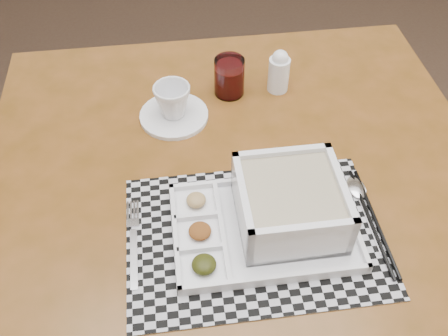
{
  "coord_description": "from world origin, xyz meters",
  "views": [
    {
      "loc": [
        0.07,
        -0.44,
        1.49
      ],
      "look_at": [
        0.17,
        0.17,
        0.82
      ],
      "focal_mm": 40.0,
      "sensor_mm": 36.0,
      "label": 1
    }
  ],
  "objects_px": {
    "serving_tray": "(282,211)",
    "creamer_bottle": "(279,71)",
    "cup": "(173,101)",
    "juice_glass": "(229,78)",
    "dining_table": "(240,208)"
  },
  "relations": [
    {
      "from": "serving_tray",
      "to": "cup",
      "type": "bearing_deg",
      "value": 116.92
    },
    {
      "from": "dining_table",
      "to": "cup",
      "type": "distance_m",
      "value": 0.27
    },
    {
      "from": "creamer_bottle",
      "to": "juice_glass",
      "type": "bearing_deg",
      "value": 177.64
    },
    {
      "from": "serving_tray",
      "to": "cup",
      "type": "distance_m",
      "value": 0.36
    },
    {
      "from": "serving_tray",
      "to": "creamer_bottle",
      "type": "distance_m",
      "value": 0.39
    },
    {
      "from": "serving_tray",
      "to": "juice_glass",
      "type": "xyz_separation_m",
      "value": [
        -0.03,
        0.38,
        -0.0
      ]
    },
    {
      "from": "serving_tray",
      "to": "juice_glass",
      "type": "height_order",
      "value": "serving_tray"
    },
    {
      "from": "serving_tray",
      "to": "cup",
      "type": "height_order",
      "value": "serving_tray"
    },
    {
      "from": "juice_glass",
      "to": "cup",
      "type": "bearing_deg",
      "value": -153.75
    },
    {
      "from": "creamer_bottle",
      "to": "cup",
      "type": "bearing_deg",
      "value": -166.05
    },
    {
      "from": "cup",
      "to": "serving_tray",
      "type": "bearing_deg",
      "value": -66.13
    },
    {
      "from": "juice_glass",
      "to": "dining_table",
      "type": "bearing_deg",
      "value": -94.82
    },
    {
      "from": "juice_glass",
      "to": "creamer_bottle",
      "type": "xyz_separation_m",
      "value": [
        0.11,
        -0.0,
        0.01
      ]
    },
    {
      "from": "cup",
      "to": "creamer_bottle",
      "type": "height_order",
      "value": "creamer_bottle"
    },
    {
      "from": "cup",
      "to": "juice_glass",
      "type": "bearing_deg",
      "value": 23.21
    }
  ]
}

